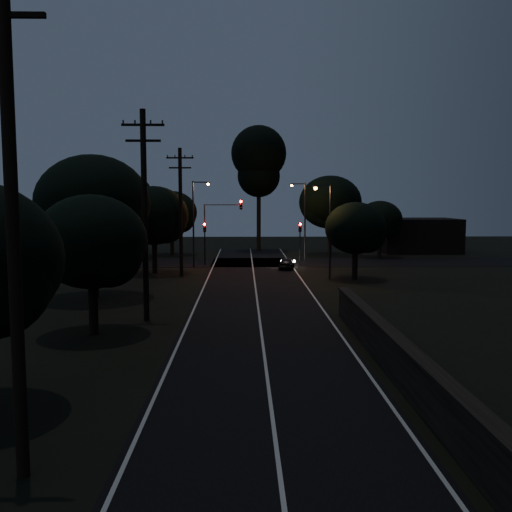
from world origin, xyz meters
name	(u,v)px	position (x,y,z in m)	size (l,w,h in m)	color
ground	(275,438)	(0.00, 0.00, 0.00)	(160.00, 160.00, 0.00)	black
road_surface	(254,277)	(0.00, 31.12, 0.01)	(60.00, 70.00, 0.03)	black
retaining_wall	(507,379)	(7.74, 3.00, 0.62)	(6.93, 26.00, 1.60)	black
utility_pole_near	(12,208)	(-6.00, -2.00, 6.25)	(2.20, 0.30, 12.00)	black
utility_pole_mid	(145,212)	(-6.00, 15.00, 5.74)	(2.20, 0.30, 11.00)	black
utility_pole_far	(181,210)	(-6.00, 32.00, 5.48)	(2.20, 0.30, 10.50)	black
tree_left_b	(95,244)	(-7.82, 11.89, 4.31)	(5.23, 5.23, 6.65)	black
tree_left_c	(96,206)	(-10.24, 21.85, 5.97)	(7.31, 7.31, 9.23)	black
tree_left_d	(156,217)	(-8.29, 33.88, 4.85)	(5.90, 5.90, 7.48)	black
tree_far_nw	(173,214)	(-8.80, 49.88, 4.69)	(5.72, 5.72, 7.25)	black
tree_far_w	(122,201)	(-13.74, 45.85, 6.10)	(7.36, 7.36, 9.38)	black
tree_far_ne	(333,204)	(9.25, 49.86, 5.82)	(7.11, 7.11, 8.99)	black
tree_far_e	(382,221)	(14.17, 46.90, 3.98)	(4.85, 4.85, 6.15)	black
tree_right_a	(358,229)	(8.17, 29.90, 3.99)	(4.84, 4.84, 6.15)	black
tall_pine	(259,161)	(1.00, 55.00, 10.96)	(6.69, 6.69, 15.19)	black
building_left	(80,235)	(-20.00, 52.00, 2.20)	(10.00, 8.00, 4.40)	black
building_right	(417,235)	(20.00, 53.00, 2.00)	(9.00, 7.00, 4.00)	black
signal_left	(205,236)	(-4.60, 39.99, 2.84)	(0.28, 0.35, 4.10)	black
signal_right	(300,236)	(4.60, 39.99, 2.84)	(0.28, 0.35, 4.10)	black
signal_mast	(222,220)	(-2.91, 39.99, 4.34)	(3.70, 0.35, 6.25)	black
streetlight_a	(195,218)	(-5.31, 38.00, 4.64)	(1.66, 0.26, 8.00)	black
streetlight_b	(303,216)	(5.31, 44.00, 4.64)	(1.66, 0.26, 8.00)	black
streetlight_c	(328,225)	(5.83, 30.00, 4.35)	(1.46, 0.26, 7.50)	black
car	(287,263)	(3.07, 36.68, 0.55)	(1.29, 3.21, 1.09)	black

